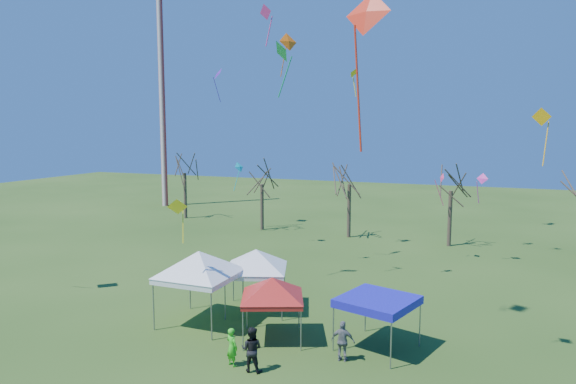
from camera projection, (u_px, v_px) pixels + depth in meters
name	position (u px, v px, depth m)	size (l,w,h in m)	color
ground	(255.00, 356.00, 21.39)	(140.00, 140.00, 0.00)	#284917
radio_mast	(162.00, 102.00, 61.38)	(0.70, 0.70, 25.00)	silver
tree_0	(184.00, 157.00, 53.43)	(3.83, 3.83, 8.44)	#3D2D21
tree_1	(262.00, 168.00, 47.34)	(3.42, 3.42, 7.54)	#3D2D21
tree_2	(350.00, 165.00, 43.99)	(3.71, 3.71, 8.18)	#3D2D21
tree_3	(452.00, 171.00, 40.68)	(3.59, 3.59, 7.91)	#3D2D21
tent_white_west	(199.00, 256.00, 24.60)	(4.71, 4.71, 4.15)	gray
tent_white_mid	(256.00, 253.00, 26.41)	(4.03, 4.03, 3.76)	gray
tent_red	(272.00, 282.00, 22.81)	(3.47, 3.47, 3.30)	gray
tent_blue	(378.00, 302.00, 21.87)	(3.61, 3.61, 2.28)	gray
person_green	(232.00, 347.00, 20.45)	(0.57, 0.37, 1.56)	#34D121
person_dark	(252.00, 349.00, 19.96)	(0.87, 0.68, 1.79)	black
person_grey	(343.00, 341.00, 20.87)	(0.98, 0.41, 1.67)	slate
kite_2	(218.00, 74.00, 47.36)	(1.49, 1.49, 3.14)	#5718AD
kite_19	(482.00, 179.00, 35.30)	(0.85, 0.64, 2.18)	#ED34AF
kite_22	(441.00, 179.00, 35.99)	(0.76, 0.86, 2.40)	#F6366F
kite_18	(354.00, 74.00, 29.54)	(0.59, 0.74, 1.63)	yellow
kite_17	(542.00, 118.00, 24.21)	(0.93, 0.64, 2.77)	#F4A90C
kite_11	(288.00, 42.00, 33.63)	(1.26, 1.38, 2.90)	#EC5F0C
kite_1	(178.00, 207.00, 22.80)	(1.07, 0.94, 2.05)	yellow
kite_24	(266.00, 13.00, 29.02)	(0.98, 0.70, 2.41)	#CF2E78
kite_27	(282.00, 52.00, 23.09)	(1.17, 1.17, 2.57)	green
kite_13	(239.00, 167.00, 45.93)	(0.92, 1.17, 2.64)	#0DC0D0
kite_5	(367.00, 15.00, 12.61)	(1.34, 0.86, 4.03)	red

